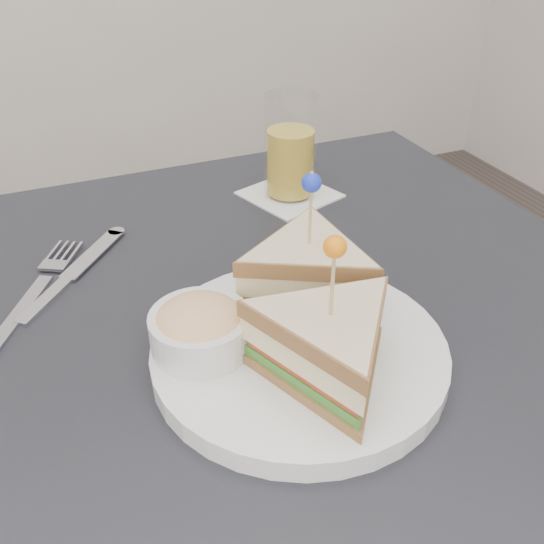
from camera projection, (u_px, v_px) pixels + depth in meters
The scene contains 5 objects.
table at pixel (267, 379), 0.63m from camera, with size 0.80×0.80×0.75m.
plate_meal at pixel (302, 318), 0.53m from camera, with size 0.34×0.34×0.15m.
cutlery_fork at pixel (38, 287), 0.64m from camera, with size 0.12×0.19×0.01m.
cutlery_knife at pixel (71, 275), 0.65m from camera, with size 0.14×0.16×0.01m.
drink_set at pixel (290, 153), 0.79m from camera, with size 0.14×0.14×0.14m.
Camera 1 is at (-0.18, -0.43, 1.12)m, focal length 40.00 mm.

